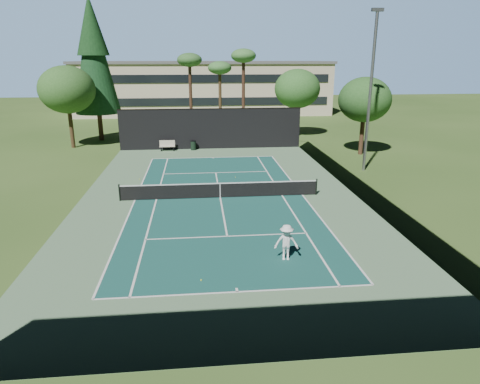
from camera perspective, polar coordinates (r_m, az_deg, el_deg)
The scene contains 22 objects.
ground at distance 27.95m, azimuth -2.66°, elevation -0.78°, with size 160.00×160.00×0.00m, color #395A21.
apron_slab at distance 27.95m, azimuth -2.66°, elevation -0.77°, with size 18.00×32.00×0.01m, color #5C845C.
court_surface at distance 27.94m, azimuth -2.66°, elevation -0.75°, with size 10.97×23.77×0.01m, color #19514A.
court_lines at distance 27.94m, azimuth -2.66°, elevation -0.74°, with size 11.07×23.87×0.01m.
tennis_net at distance 27.78m, azimuth -2.67°, elevation 0.32°, with size 12.90×0.10×1.10m.
fence at distance 27.45m, azimuth -2.72°, elevation 3.25°, with size 18.04×32.05×4.03m.
player at distance 19.35m, azimuth 6.21°, elevation -6.70°, with size 1.08×0.62×1.68m, color white.
tennis_ball_a at distance 17.92m, azimuth -5.20°, elevation -11.62°, with size 0.07×0.07×0.07m, color #C8E734.
tennis_ball_b at distance 29.79m, azimuth -10.48°, elevation 0.16°, with size 0.06×0.06×0.06m, color #C3DB31.
tennis_ball_c at distance 32.63m, azimuth -0.61°, elevation 1.97°, with size 0.06×0.06×0.06m, color #DAEB35.
tennis_ball_d at distance 32.97m, azimuth -13.27°, elevation 1.67°, with size 0.07×0.07×0.07m, color #C3D22F.
park_bench at distance 42.85m, azimuth -9.67°, elevation 6.16°, with size 1.50×0.45×1.02m.
trash_bin at distance 42.84m, azimuth -6.25°, elevation 6.21°, with size 0.56×0.56×0.95m.
pine_tree at distance 49.69m, azimuth -19.00°, elevation 17.47°, with size 4.80×4.80×15.00m.
palm_a at distance 50.53m, azimuth -6.74°, elevation 16.69°, with size 2.80×2.80×9.32m.
palm_b at distance 52.62m, azimuth -2.72°, elevation 15.90°, with size 2.80×2.80×8.42m.
palm_c at distance 49.81m, azimuth 0.47°, elevation 17.27°, with size 2.80×2.80×9.77m.
decid_tree_a at distance 49.94m, azimuth 7.64°, elevation 13.47°, with size 5.12×5.12×7.62m.
decid_tree_b at distance 41.63m, azimuth 16.29°, elevation 11.72°, with size 4.80×4.80×7.14m.
decid_tree_c at distance 46.38m, azimuth -22.08°, elevation 12.52°, with size 5.44×5.44×8.09m.
campus_building at distance 72.66m, azimuth -4.78°, elevation 13.77°, with size 40.50×12.50×8.30m.
light_pole at distance 35.23m, azimuth 17.02°, elevation 13.00°, with size 0.90×0.25×12.22m.
Camera 1 is at (-1.36, -26.53, 8.70)m, focal length 32.00 mm.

